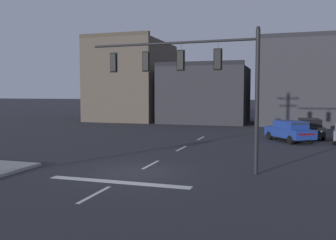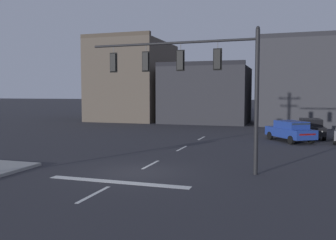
# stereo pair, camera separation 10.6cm
# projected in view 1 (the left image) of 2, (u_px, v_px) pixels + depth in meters

# --- Properties ---
(ground_plane) EXTENTS (400.00, 400.00, 0.00)m
(ground_plane) POSITION_uv_depth(u_px,v_px,m) (136.00, 172.00, 17.44)
(ground_plane) COLOR #2B2B30
(stop_bar_paint) EXTENTS (6.40, 0.50, 0.01)m
(stop_bar_paint) POSITION_uv_depth(u_px,v_px,m) (118.00, 182.00, 15.54)
(stop_bar_paint) COLOR silver
(stop_bar_paint) RESTS_ON ground
(lane_centreline) EXTENTS (0.16, 26.40, 0.01)m
(lane_centreline) POSITION_uv_depth(u_px,v_px,m) (151.00, 165.00, 19.34)
(lane_centreline) COLOR silver
(lane_centreline) RESTS_ON ground
(signal_mast_near_side) EXTENTS (8.48, 0.56, 6.77)m
(signal_mast_near_side) POSITION_uv_depth(u_px,v_px,m) (195.00, 71.00, 17.67)
(signal_mast_near_side) COLOR black
(signal_mast_near_side) RESTS_ON ground
(car_lot_middle) EXTENTS (3.92, 4.67, 1.61)m
(car_lot_middle) POSITION_uv_depth(u_px,v_px,m) (290.00, 130.00, 28.60)
(car_lot_middle) COLOR navy
(car_lot_middle) RESTS_ON ground
(car_lot_farside) EXTENTS (2.15, 4.55, 1.61)m
(car_lot_farside) POSITION_uv_depth(u_px,v_px,m) (310.00, 128.00, 30.96)
(car_lot_farside) COLOR black
(car_lot_farside) RESTS_ON ground
(building_row) EXTENTS (58.32, 13.44, 11.29)m
(building_row) POSITION_uv_depth(u_px,v_px,m) (299.00, 88.00, 44.65)
(building_row) COLOR brown
(building_row) RESTS_ON ground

